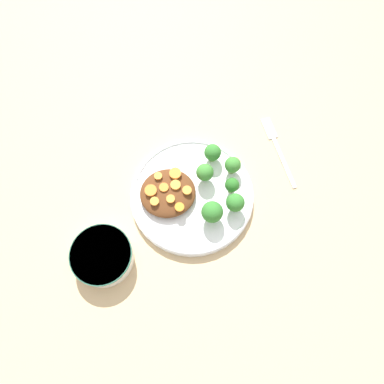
# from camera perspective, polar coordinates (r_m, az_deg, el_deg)

# --- Properties ---
(ground_plane) EXTENTS (4.00, 4.00, 0.00)m
(ground_plane) POSITION_cam_1_polar(r_m,az_deg,el_deg) (0.88, -0.00, -0.78)
(ground_plane) COLOR tan
(plate) EXTENTS (0.28, 0.28, 0.02)m
(plate) POSITION_cam_1_polar(r_m,az_deg,el_deg) (0.86, -0.00, -0.50)
(plate) COLOR white
(plate) RESTS_ON ground_plane
(dip_bowl) EXTENTS (0.13, 0.13, 0.05)m
(dip_bowl) POSITION_cam_1_polar(r_m,az_deg,el_deg) (0.83, -13.50, -9.46)
(dip_bowl) COLOR white
(dip_bowl) RESTS_ON ground_plane
(stew_mound) EXTENTS (0.13, 0.12, 0.03)m
(stew_mound) POSITION_cam_1_polar(r_m,az_deg,el_deg) (0.85, -3.70, -0.16)
(stew_mound) COLOR #5B3319
(stew_mound) RESTS_ON plate
(broccoli_floret_0) EXTENTS (0.04, 0.04, 0.06)m
(broccoli_floret_0) POSITION_cam_1_polar(r_m,az_deg,el_deg) (0.82, 6.59, -1.68)
(broccoli_floret_0) COLOR #759E51
(broccoli_floret_0) RESTS_ON plate
(broccoli_floret_1) EXTENTS (0.04, 0.04, 0.06)m
(broccoli_floret_1) POSITION_cam_1_polar(r_m,az_deg,el_deg) (0.84, 1.97, 2.98)
(broccoli_floret_1) COLOR #7FA85B
(broccoli_floret_1) RESTS_ON plate
(broccoli_floret_2) EXTENTS (0.03, 0.03, 0.05)m
(broccoli_floret_2) POSITION_cam_1_polar(r_m,az_deg,el_deg) (0.84, 6.11, 1.02)
(broccoli_floret_2) COLOR #759E51
(broccoli_floret_2) RESTS_ON plate
(broccoli_floret_3) EXTENTS (0.04, 0.04, 0.05)m
(broccoli_floret_3) POSITION_cam_1_polar(r_m,az_deg,el_deg) (0.86, 6.21, 4.08)
(broccoli_floret_3) COLOR #7FA85B
(broccoli_floret_3) RESTS_ON plate
(broccoli_floret_4) EXTENTS (0.05, 0.05, 0.06)m
(broccoli_floret_4) POSITION_cam_1_polar(r_m,az_deg,el_deg) (0.81, 3.09, -3.10)
(broccoli_floret_4) COLOR #7FA85B
(broccoli_floret_4) RESTS_ON plate
(broccoli_floret_5) EXTENTS (0.04, 0.04, 0.05)m
(broccoli_floret_5) POSITION_cam_1_polar(r_m,az_deg,el_deg) (0.87, 3.15, 5.98)
(broccoli_floret_5) COLOR #7FA85B
(broccoli_floret_5) RESTS_ON plate
(carrot_slice_0) EXTENTS (0.02, 0.02, 0.00)m
(carrot_slice_0) POSITION_cam_1_polar(r_m,az_deg,el_deg) (0.82, -5.73, -1.41)
(carrot_slice_0) COLOR orange
(carrot_slice_0) RESTS_ON stew_mound
(carrot_slice_1) EXTENTS (0.02, 0.02, 0.01)m
(carrot_slice_1) POSITION_cam_1_polar(r_m,az_deg,el_deg) (0.83, -0.72, -0.02)
(carrot_slice_1) COLOR orange
(carrot_slice_1) RESTS_ON stew_mound
(carrot_slice_2) EXTENTS (0.03, 0.03, 0.01)m
(carrot_slice_2) POSITION_cam_1_polar(r_m,az_deg,el_deg) (0.84, -2.57, 2.85)
(carrot_slice_2) COLOR orange
(carrot_slice_2) RESTS_ON stew_mound
(carrot_slice_3) EXTENTS (0.03, 0.03, 0.01)m
(carrot_slice_3) POSITION_cam_1_polar(r_m,az_deg,el_deg) (0.83, -6.31, 0.24)
(carrot_slice_3) COLOR orange
(carrot_slice_3) RESTS_ON stew_mound
(carrot_slice_4) EXTENTS (0.02, 0.02, 0.01)m
(carrot_slice_4) POSITION_cam_1_polar(r_m,az_deg,el_deg) (0.85, -5.18, 2.44)
(carrot_slice_4) COLOR orange
(carrot_slice_4) RESTS_ON stew_mound
(carrot_slice_5) EXTENTS (0.02, 0.02, 0.01)m
(carrot_slice_5) POSITION_cam_1_polar(r_m,az_deg,el_deg) (0.82, -3.28, -1.06)
(carrot_slice_5) COLOR orange
(carrot_slice_5) RESTS_ON stew_mound
(carrot_slice_6) EXTENTS (0.02, 0.02, 0.00)m
(carrot_slice_6) POSITION_cam_1_polar(r_m,az_deg,el_deg) (0.82, -1.92, -2.29)
(carrot_slice_6) COLOR orange
(carrot_slice_6) RESTS_ON stew_mound
(carrot_slice_7) EXTENTS (0.02, 0.02, 0.01)m
(carrot_slice_7) POSITION_cam_1_polar(r_m,az_deg,el_deg) (0.83, -2.53, 1.08)
(carrot_slice_7) COLOR orange
(carrot_slice_7) RESTS_ON stew_mound
(carrot_slice_8) EXTENTS (0.02, 0.02, 0.00)m
(carrot_slice_8) POSITION_cam_1_polar(r_m,az_deg,el_deg) (0.83, -4.31, 0.71)
(carrot_slice_8) COLOR orange
(carrot_slice_8) RESTS_ON stew_mound
(fork) EXTENTS (0.04, 0.20, 0.01)m
(fork) POSITION_cam_1_polar(r_m,az_deg,el_deg) (0.95, 12.73, 7.06)
(fork) COLOR silver
(fork) RESTS_ON ground_plane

